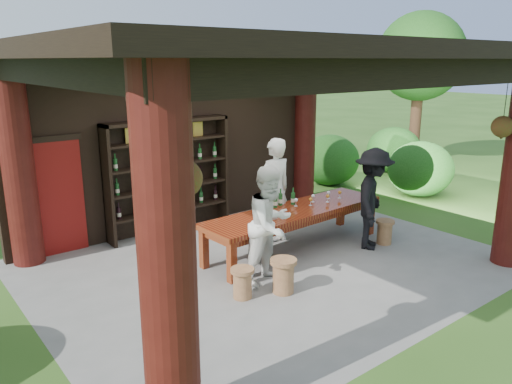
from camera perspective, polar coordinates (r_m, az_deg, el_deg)
ground at (r=8.41m, az=1.70°, el=-8.15°), size 90.00×90.00×0.00m
pavilion at (r=8.15m, az=-0.19°, el=6.70°), size 7.50×6.00×3.60m
wine_shelf at (r=9.74m, az=-9.90°, el=1.72°), size 2.51×0.38×2.21m
tasting_table at (r=8.82m, az=4.46°, el=-2.67°), size 3.68×1.09×0.75m
stool_near_left at (r=7.33m, az=3.14°, el=-9.45°), size 0.39×0.39×0.51m
stool_near_right at (r=9.49m, az=14.48°, el=-4.37°), size 0.34×0.34×0.45m
stool_far_left at (r=7.18m, az=-1.56°, el=-10.27°), size 0.34×0.34×0.45m
host at (r=9.13m, az=2.09°, el=0.16°), size 0.72×0.48×1.95m
guest_woman at (r=7.48m, az=1.69°, el=-3.76°), size 1.00×0.85×1.80m
guest_man at (r=9.06m, az=13.21°, el=-0.77°), size 1.35×1.22×1.82m
table_bottles at (r=8.94m, az=3.11°, el=-0.62°), size 0.46×0.18×0.31m
table_glasses at (r=9.26m, az=7.27°, el=-0.69°), size 1.08×0.24×0.15m
napkin_basket at (r=8.19m, az=1.36°, el=-2.67°), size 0.27×0.19×0.14m
shrubs at (r=9.64m, az=3.52°, el=-1.69°), size 23.22×8.11×1.36m
trees at (r=11.47m, az=11.37°, el=14.97°), size 21.88×11.10×4.80m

